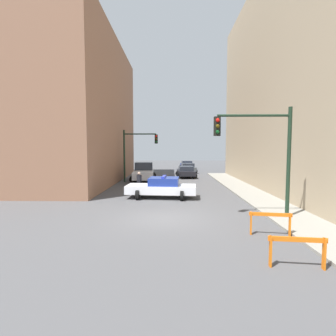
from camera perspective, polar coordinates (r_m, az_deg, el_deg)
name	(u,v)px	position (r m, az deg, el deg)	size (l,w,h in m)	color
ground_plane	(164,218)	(12.94, -0.84, -10.88)	(120.00, 120.00, 0.00)	#4C4C4F
sidewalk_right	(293,218)	(14.16, 25.51, -9.71)	(2.40, 44.00, 0.12)	gray
building_corner_left	(49,111)	(29.46, -24.44, 11.14)	(14.00, 20.00, 14.16)	#93664C
traffic_light_near	(264,145)	(13.18, 20.22, 4.66)	(3.64, 0.35, 5.20)	black
traffic_light_far	(135,148)	(26.32, -7.16, 4.30)	(3.44, 0.35, 5.20)	black
police_car	(162,187)	(17.93, -1.35, -4.23)	(4.83, 2.61, 1.52)	white
white_truck	(144,172)	(27.22, -5.33, -0.93)	(2.90, 5.53, 1.90)	silver
parked_car_near	(186,172)	(30.60, 3.93, -0.78)	(2.42, 4.39, 1.31)	black
parked_car_mid	(188,168)	(36.68, 4.29, 0.07)	(2.55, 4.46, 1.31)	#474C51
parked_car_far	(187,165)	(43.12, 4.09, 0.70)	(2.43, 4.39, 1.31)	navy
pedestrian_crossing	(139,183)	(19.42, -6.29, -3.19)	(0.47, 0.47, 1.66)	#474C66
barrier_front	(297,247)	(8.52, 26.31, -15.14)	(1.60, 0.32, 0.90)	orange
barrier_mid	(270,220)	(11.09, 21.37, -10.47)	(1.59, 0.38, 0.90)	orange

